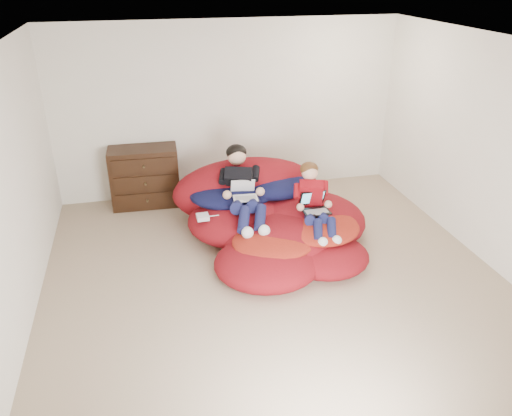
{
  "coord_description": "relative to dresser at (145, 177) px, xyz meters",
  "views": [
    {
      "loc": [
        -1.28,
        -4.5,
        3.16
      ],
      "look_at": [
        -0.11,
        0.36,
        0.7
      ],
      "focal_mm": 35.0,
      "sensor_mm": 36.0,
      "label": 1
    }
  ],
  "objects": [
    {
      "name": "younger_boy",
      "position": [
        1.94,
        -1.68,
        0.21
      ],
      "size": [
        0.39,
        0.95,
        0.71
      ],
      "color": "#9F0E17",
      "rests_on": "beanbag_pile"
    },
    {
      "name": "cream_pillow",
      "position": [
        0.92,
        -0.61,
        0.19
      ],
      "size": [
        0.43,
        0.27,
        0.27
      ],
      "primitive_type": "ellipsoid",
      "color": "beige",
      "rests_on": "beanbag_pile"
    },
    {
      "name": "beanbag_pile",
      "position": [
        1.51,
        -1.35,
        -0.15
      ],
      "size": [
        2.39,
        2.44,
        0.91
      ],
      "color": "maroon",
      "rests_on": "ground"
    },
    {
      "name": "older_boy",
      "position": [
        1.17,
        -1.19,
        0.26
      ],
      "size": [
        0.46,
        1.27,
        0.75
      ],
      "color": "black",
      "rests_on": "beanbag_pile"
    },
    {
      "name": "power_adapter",
      "position": [
        0.63,
        -1.43,
        -0.01
      ],
      "size": [
        0.15,
        0.15,
        0.05
      ],
      "primitive_type": "cube",
      "rotation": [
        0.0,
        0.0,
        0.03
      ],
      "color": "silver",
      "rests_on": "beanbag_pile"
    },
    {
      "name": "dresser",
      "position": [
        0.0,
        0.0,
        0.0
      ],
      "size": [
        0.96,
        0.55,
        0.85
      ],
      "color": "black",
      "rests_on": "ground"
    },
    {
      "name": "laptop_black",
      "position": [
        1.94,
        -1.71,
        0.13
      ],
      "size": [
        0.32,
        0.32,
        0.22
      ],
      "color": "black",
      "rests_on": "younger_boy"
    },
    {
      "name": "laptop_white",
      "position": [
        1.17,
        -1.3,
        0.2
      ],
      "size": [
        0.31,
        0.32,
        0.2
      ],
      "color": "silver",
      "rests_on": "older_boy"
    },
    {
      "name": "room_shell",
      "position": [
        1.29,
        -2.25,
        -0.21
      ],
      "size": [
        5.1,
        5.1,
        2.77
      ],
      "color": "tan",
      "rests_on": "ground"
    }
  ]
}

